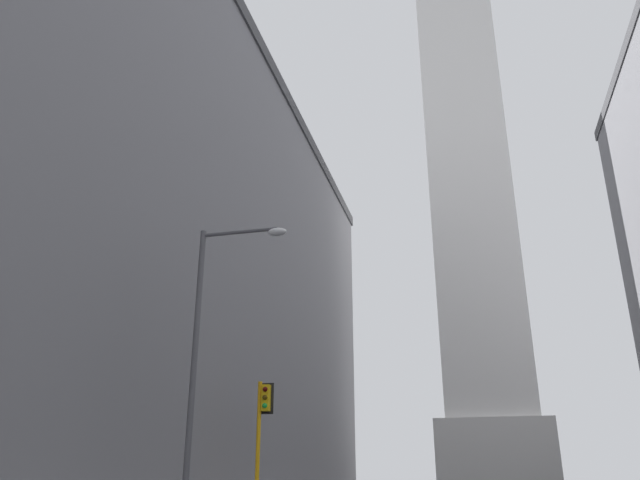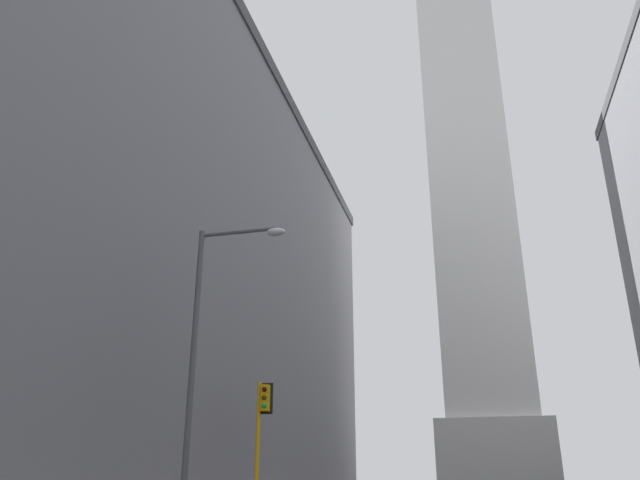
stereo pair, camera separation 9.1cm
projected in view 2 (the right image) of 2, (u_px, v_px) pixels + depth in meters
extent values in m
cube|color=slate|center=(51.00, 283.00, 38.12)|extent=(27.86, 51.00, 25.38)
cube|color=#48484C|center=(80.00, 100.00, 42.85)|extent=(28.13, 51.51, 0.90)
cube|color=silver|center=(496.00, 459.00, 51.65)|extent=(9.29, 9.29, 6.03)
cube|color=white|center=(464.00, 121.00, 63.34)|extent=(7.43, 7.43, 58.99)
cylinder|color=orange|center=(257.00, 447.00, 26.17)|extent=(0.18, 0.18, 5.43)
cube|color=#E5B20F|center=(265.00, 398.00, 26.83)|extent=(0.36, 0.36, 1.10)
cube|color=black|center=(266.00, 398.00, 27.00)|extent=(0.58, 0.06, 1.32)
sphere|color=#410907|center=(264.00, 389.00, 26.78)|extent=(0.22, 0.22, 0.22)
sphere|color=#483506|center=(264.00, 397.00, 26.66)|extent=(0.22, 0.22, 0.22)
sphere|color=green|center=(264.00, 406.00, 26.54)|extent=(0.22, 0.22, 0.22)
cylinder|color=#4C4C51|center=(192.00, 370.00, 19.49)|extent=(0.20, 0.20, 9.31)
cylinder|color=#4C4C51|center=(238.00, 232.00, 20.82)|extent=(2.62, 0.12, 0.12)
sphere|color=#4C4C51|center=(202.00, 236.00, 21.11)|extent=(0.20, 0.20, 0.20)
ellipsoid|color=silver|center=(276.00, 232.00, 20.48)|extent=(0.64, 0.36, 0.26)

